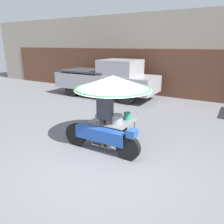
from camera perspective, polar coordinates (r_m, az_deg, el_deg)
ground_plane at (r=5.15m, az=-2.11°, el=-13.36°), size 36.00×36.00×0.00m
shopfront_building at (r=12.34m, az=19.75°, el=13.76°), size 28.00×2.06×4.17m
vendor_motorcycle_cart at (r=5.65m, az=-0.05°, el=5.36°), size 2.17×2.02×1.86m
vendor_person at (r=5.59m, az=-1.83°, el=-0.74°), size 0.38×0.22×1.60m
pickup_truck at (r=11.18m, az=-1.06°, el=8.68°), size 5.27×1.82×1.92m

